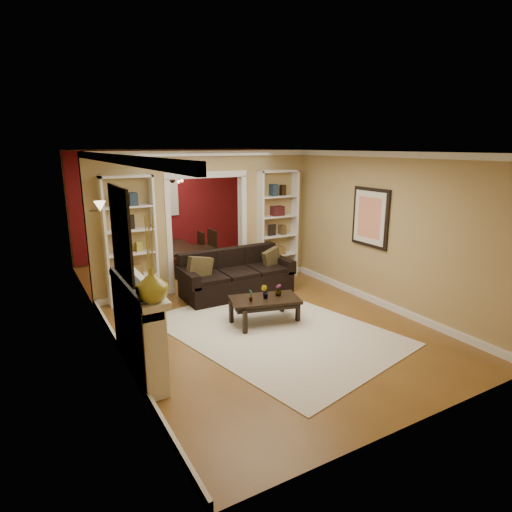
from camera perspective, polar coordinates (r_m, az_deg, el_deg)
floor at (r=7.83m, az=-2.85°, el=-6.39°), size 8.00×8.00×0.00m
ceiling at (r=7.31m, az=-3.12°, el=13.78°), size 8.00×8.00×0.00m
wall_back at (r=11.13m, az=-12.35°, el=6.75°), size 8.00×0.00×8.00m
wall_front at (r=4.39m, az=21.37°, el=-5.75°), size 8.00×0.00×8.00m
wall_left at (r=6.77m, az=-20.23°, el=1.31°), size 0.00×8.00×8.00m
wall_right at (r=8.68m, az=10.45°, el=4.72°), size 0.00×8.00×8.00m
partition_wall at (r=8.53m, az=-6.62°, el=4.69°), size 4.50×0.15×2.70m
red_back_panel at (r=11.10m, az=-12.29°, el=6.59°), size 4.44×0.04×2.64m
dining_window at (r=11.04m, az=-12.29°, el=7.74°), size 0.78×0.03×0.98m
area_rug at (r=6.74m, az=2.57°, el=-9.91°), size 3.30×4.09×0.01m
sofa at (r=8.19m, az=-2.60°, el=-2.31°), size 2.16×0.93×0.84m
pillow_left at (r=7.81m, az=-7.56°, el=-1.58°), size 0.48×0.20×0.46m
pillow_right at (r=8.48m, az=2.06°, el=-0.39°), size 0.41×0.22×0.39m
coffee_table at (r=6.97m, az=1.17°, el=-7.25°), size 1.21×0.86×0.42m
plant_left at (r=6.74m, az=-0.69°, el=-5.21°), size 0.11×0.13×0.20m
plant_center at (r=6.86m, az=1.19°, el=-4.81°), size 0.15×0.15×0.21m
plant_right at (r=6.99m, az=2.99°, el=-4.54°), size 0.11×0.11×0.19m
bookshelf_left at (r=7.93m, az=-16.43°, el=1.98°), size 0.90×0.30×2.30m
bookshelf_right at (r=9.12m, az=2.85°, el=4.14°), size 0.90×0.30×2.30m
fireplace at (r=5.63m, az=-15.25°, el=-9.18°), size 0.32×1.70×1.16m
vase at (r=4.73m, az=-13.69°, el=-3.79°), size 0.38×0.38×0.37m
mirror at (r=5.24m, az=-17.61°, el=2.90°), size 0.03×0.95×1.10m
wall_sconce at (r=7.24m, az=-20.54°, el=5.96°), size 0.18×0.18×0.22m
framed_art at (r=7.89m, az=14.96°, el=4.97°), size 0.04×0.85×1.05m
dining_table at (r=10.14m, az=-10.61°, el=-0.16°), size 1.51×0.84×0.53m
dining_chair_nw at (r=9.67m, az=-13.13°, el=-0.18°), size 0.50×0.50×0.80m
dining_chair_ne at (r=10.01m, az=-7.12°, el=0.94°), size 0.56×0.56×0.92m
dining_chair_sw at (r=10.22m, az=-14.12°, el=0.90°), size 0.56×0.56×0.92m
dining_chair_se at (r=10.57m, az=-8.36°, el=1.19°), size 0.48×0.48×0.76m
chandelier at (r=9.83m, az=-10.23°, el=9.80°), size 0.50×0.50×0.30m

